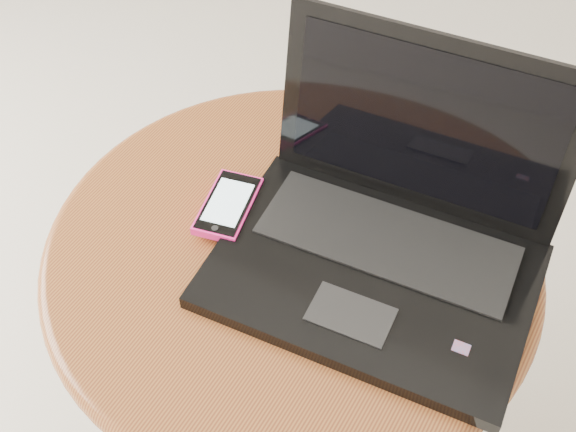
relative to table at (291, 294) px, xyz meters
The scene contains 4 objects.
table is the anchor object (origin of this frame).
laptop 0.20m from the table, 21.51° to the left, with size 0.41×0.35×0.25m.
phone_black 0.14m from the table, behind, with size 0.11×0.14×0.01m.
phone_pink 0.16m from the table, behind, with size 0.08×0.12×0.01m.
Camera 1 is at (0.31, -0.56, 1.25)m, focal length 46.14 mm.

